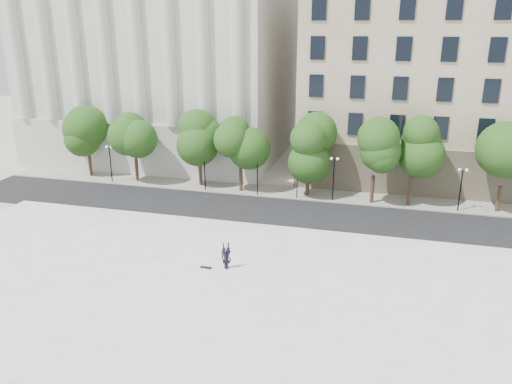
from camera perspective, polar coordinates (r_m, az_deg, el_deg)
ground at (r=30.92m, az=-8.59°, el=-13.71°), size 160.00×160.00×0.00m
plaza at (r=33.18m, az=-6.56°, el=-10.75°), size 44.00×22.00×0.45m
street at (r=46.25m, az=0.08°, el=-2.20°), size 60.00×8.00×0.02m
far_sidewalk at (r=51.72m, az=1.76°, el=0.13°), size 60.00×4.00×0.12m
building_west at (r=68.46m, az=-9.75°, el=15.35°), size 31.50×27.65×25.60m
building_east at (r=63.65m, az=23.41°, el=12.34°), size 36.00×26.15×23.00m
traffic_light_west at (r=49.32m, az=0.17°, el=3.69°), size 0.59×1.90×4.25m
traffic_light_east at (r=48.52m, az=4.79°, el=3.30°), size 0.91×1.74×4.19m
person_lying at (r=34.75m, az=-3.39°, el=-8.32°), size 1.45×2.03×0.52m
skateboard at (r=35.01m, az=-5.74°, el=-8.58°), size 0.80×0.20×0.08m
street_trees at (r=50.09m, az=1.20°, el=5.32°), size 47.05×5.19×7.66m
lamp_posts at (r=49.55m, az=1.49°, el=2.82°), size 36.46×0.28×4.50m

